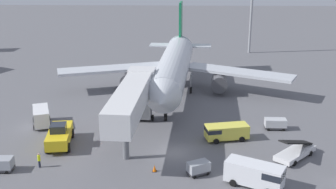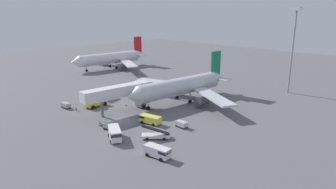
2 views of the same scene
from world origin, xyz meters
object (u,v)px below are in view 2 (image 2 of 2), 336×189
(ground_crew_worker_foreground, at_px, (76,107))
(belt_loader_truck, at_px, (156,135))
(baggage_cart_outer_left, at_px, (66,105))
(service_van_mid_center, at_px, (107,95))
(service_van_mid_right, at_px, (115,133))
(safety_cone_bravo, at_px, (126,105))
(safety_cone_alpha, at_px, (100,122))
(baggage_cart_near_right, at_px, (182,124))
(airplane_at_gate, at_px, (182,86))
(apron_light_mast, at_px, (294,35))
(jet_bridge, at_px, (121,92))
(service_van_far_right, at_px, (158,151))
(pushback_tug, at_px, (96,102))
(airplane_background, at_px, (112,58))
(service_van_near_left, at_px, (150,119))
(baggage_cart_far_left, at_px, (109,126))

(ground_crew_worker_foreground, bearing_deg, belt_loader_truck, 6.33)
(belt_loader_truck, distance_m, baggage_cart_outer_left, 31.38)
(baggage_cart_outer_left, bearing_deg, belt_loader_truck, 7.16)
(service_van_mid_center, bearing_deg, belt_loader_truck, -15.70)
(service_van_mid_right, height_order, safety_cone_bravo, service_van_mid_right)
(belt_loader_truck, height_order, safety_cone_alpha, belt_loader_truck)
(baggage_cart_near_right, distance_m, baggage_cart_outer_left, 32.95)
(airplane_at_gate, relative_size, baggage_cart_outer_left, 13.73)
(belt_loader_truck, height_order, apron_light_mast, apron_light_mast)
(service_van_mid_right, bearing_deg, belt_loader_truck, 49.15)
(jet_bridge, relative_size, ground_crew_worker_foreground, 11.49)
(service_van_mid_center, relative_size, service_van_far_right, 0.95)
(jet_bridge, xyz_separation_m, service_van_far_right, (24.35, -9.80, -4.08))
(pushback_tug, relative_size, airplane_background, 0.16)
(service_van_far_right, bearing_deg, airplane_at_gate, 125.84)
(baggage_cart_outer_left, xyz_separation_m, safety_cone_bravo, (9.54, 12.60, -0.51))
(service_van_mid_right, height_order, ground_crew_worker_foreground, service_van_mid_right)
(airplane_at_gate, distance_m, service_van_mid_right, 29.93)
(belt_loader_truck, xyz_separation_m, ground_crew_worker_foreground, (-27.28, -3.03, 0.11))
(baggage_cart_near_right, xyz_separation_m, airplane_background, (-70.10, 29.31, 3.69))
(airplane_at_gate, relative_size, service_van_near_left, 7.04)
(apron_light_mast, bearing_deg, service_van_near_left, -101.90)
(jet_bridge, relative_size, belt_loader_truck, 3.40)
(safety_cone_alpha, bearing_deg, service_van_near_left, 45.37)
(service_van_mid_right, relative_size, apron_light_mast, 0.23)
(service_van_near_left, height_order, airplane_background, airplane_background)
(baggage_cart_far_left, xyz_separation_m, ground_crew_worker_foreground, (-16.56, 1.01, 0.08))
(airplane_at_gate, relative_size, safety_cone_bravo, 62.90)
(airplane_background, relative_size, apron_light_mast, 1.58)
(pushback_tug, distance_m, service_van_near_left, 19.61)
(baggage_cart_near_right, bearing_deg, service_van_near_left, -152.71)
(service_van_mid_right, bearing_deg, service_van_far_right, 5.08)
(safety_cone_alpha, bearing_deg, belt_loader_truck, 13.16)
(baggage_cart_far_left, relative_size, ground_crew_worker_foreground, 1.58)
(service_van_near_left, distance_m, baggage_cart_outer_left, 25.45)
(service_van_mid_right, relative_size, baggage_cart_far_left, 2.30)
(service_van_far_right, bearing_deg, service_van_near_left, 144.00)
(pushback_tug, xyz_separation_m, service_van_far_right, (32.87, -7.60, -0.12))
(service_van_near_left, distance_m, baggage_cart_far_left, 9.34)
(belt_loader_truck, height_order, service_van_mid_center, belt_loader_truck)
(pushback_tug, xyz_separation_m, service_van_mid_center, (-4.12, 6.17, 0.03))
(airplane_at_gate, height_order, safety_cone_bravo, airplane_at_gate)
(jet_bridge, height_order, airplane_background, airplane_background)
(belt_loader_truck, xyz_separation_m, baggage_cart_far_left, (-10.72, -4.04, 0.03))
(service_van_mid_center, bearing_deg, airplane_background, 144.17)
(safety_cone_alpha, bearing_deg, baggage_cart_near_right, 38.19)
(jet_bridge, relative_size, apron_light_mast, 0.71)
(service_van_mid_right, height_order, baggage_cart_near_right, service_van_mid_right)
(airplane_at_gate, bearing_deg, airplane_background, 165.27)
(baggage_cart_far_left, bearing_deg, apron_light_mast, 76.43)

